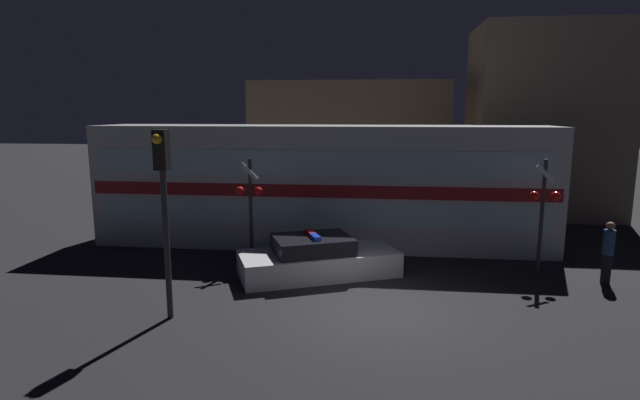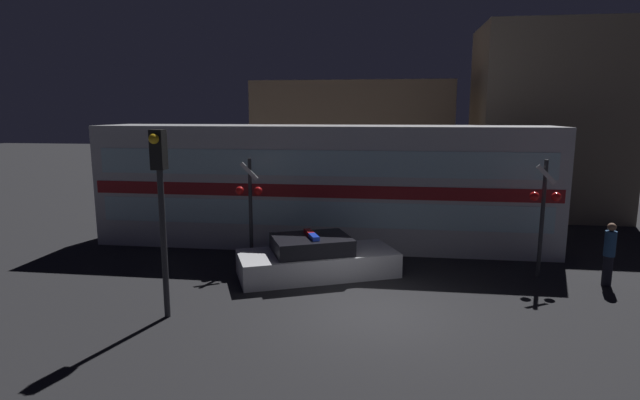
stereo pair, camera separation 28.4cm
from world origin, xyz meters
The scene contains 9 objects.
ground_plane centered at (0.00, 0.00, 0.00)m, with size 120.00×120.00×0.00m, color black.
train centered at (-2.13, 6.32, 2.17)m, with size 16.26×2.85×4.34m.
police_car centered at (-1.81, 2.59, 0.49)m, with size 5.02×3.59×1.31m.
pedestrian centered at (6.41, 2.81, 0.92)m, with size 0.30×0.30×1.80m.
crossing_signal_near centered at (4.72, 3.28, 2.08)m, with size 0.86×0.33×3.47m.
crossing_signal_far centered at (-4.07, 3.53, 2.03)m, with size 0.86×0.33×3.38m.
traffic_light_corner centered at (-4.87, -0.97, 3.05)m, with size 0.30×0.46×4.43m.
building_left centered at (-1.56, 13.75, 3.13)m, with size 9.45×4.60×6.26m.
building_center centered at (7.55, 13.07, 4.35)m, with size 6.44×4.62×8.69m.
Camera 2 is at (0.27, -11.57, 4.80)m, focal length 28.00 mm.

